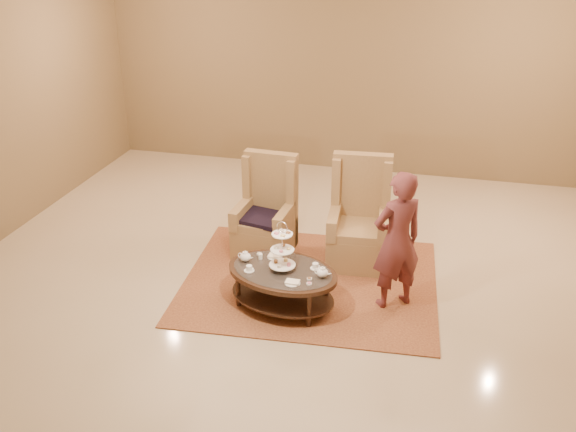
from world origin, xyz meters
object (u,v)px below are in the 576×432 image
(tea_table, at_px, (282,277))
(person, at_px, (397,241))
(armchair_left, at_px, (267,220))
(armchair_right, at_px, (359,227))

(tea_table, relative_size, person, 0.89)
(armchair_left, relative_size, armchair_right, 0.95)
(tea_table, xyz_separation_m, person, (1.15, 0.33, 0.40))
(armchair_right, distance_m, person, 1.10)
(tea_table, relative_size, armchair_left, 1.11)
(armchair_left, xyz_separation_m, person, (1.66, -0.88, 0.35))
(tea_table, height_order, person, person)
(person, bearing_deg, armchair_right, -95.80)
(armchair_right, height_order, person, person)
(armchair_left, xyz_separation_m, armchair_right, (1.15, 0.03, 0.02))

